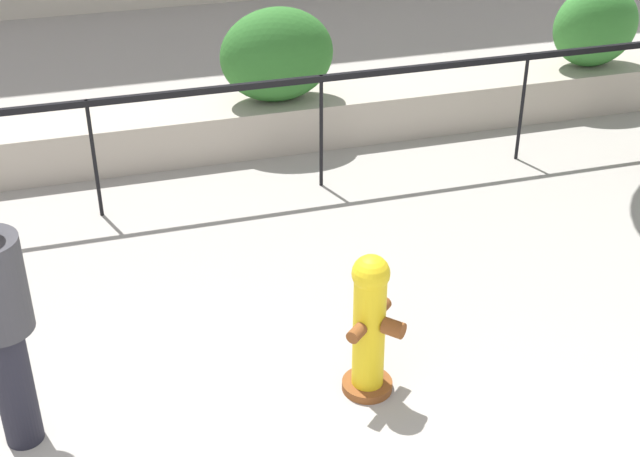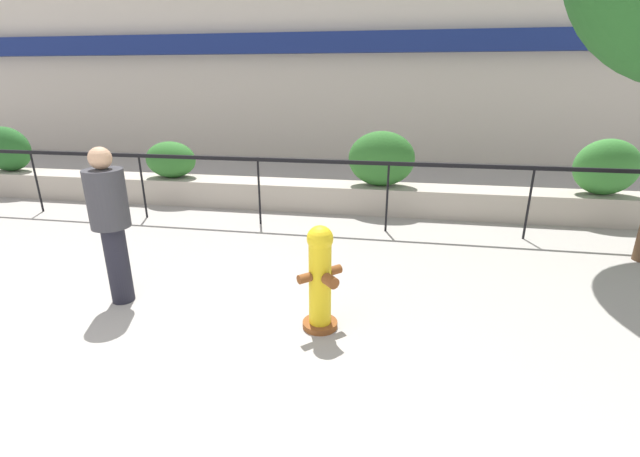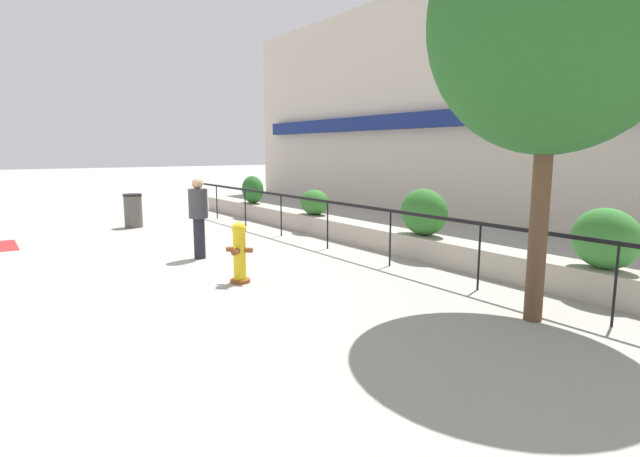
{
  "view_description": "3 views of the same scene",
  "coord_description": "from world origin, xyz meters",
  "px_view_note": "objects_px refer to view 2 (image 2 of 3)",
  "views": [
    {
      "loc": [
        -0.1,
        -2.65,
        4.08
      ],
      "look_at": [
        1.49,
        2.74,
        0.81
      ],
      "focal_mm": 50.0,
      "sensor_mm": 36.0,
      "label": 1
    },
    {
      "loc": [
        2.22,
        -1.84,
        2.37
      ],
      "look_at": [
        1.4,
        2.87,
        0.7
      ],
      "focal_mm": 24.0,
      "sensor_mm": 36.0,
      "label": 2
    },
    {
      "loc": [
        9.39,
        -1.89,
        2.32
      ],
      "look_at": [
        1.97,
        3.3,
        0.88
      ],
      "focal_mm": 28.0,
      "sensor_mm": 36.0,
      "label": 3
    }
  ],
  "objects_px": {
    "pedestrian": "(110,217)",
    "hedge_bush_3": "(606,167)",
    "hedge_bush_0": "(6,149)",
    "hedge_bush_1": "(171,160)",
    "fire_hydrant": "(320,277)",
    "hedge_bush_2": "(381,159)"
  },
  "relations": [
    {
      "from": "pedestrian",
      "to": "hedge_bush_3",
      "type": "bearing_deg",
      "value": 31.62
    },
    {
      "from": "hedge_bush_0",
      "to": "hedge_bush_1",
      "type": "bearing_deg",
      "value": 0.0
    },
    {
      "from": "hedge_bush_3",
      "to": "fire_hydrant",
      "type": "xyz_separation_m",
      "value": [
        -4.17,
        -4.14,
        -0.42
      ]
    },
    {
      "from": "hedge_bush_1",
      "to": "hedge_bush_2",
      "type": "xyz_separation_m",
      "value": [
        4.15,
        0.0,
        0.14
      ]
    },
    {
      "from": "hedge_bush_0",
      "to": "hedge_bush_1",
      "type": "height_order",
      "value": "hedge_bush_0"
    },
    {
      "from": "hedge_bush_1",
      "to": "fire_hydrant",
      "type": "relative_size",
      "value": 0.93
    },
    {
      "from": "hedge_bush_0",
      "to": "hedge_bush_3",
      "type": "relative_size",
      "value": 1.04
    },
    {
      "from": "hedge_bush_0",
      "to": "hedge_bush_1",
      "type": "xyz_separation_m",
      "value": [
        3.75,
        0.0,
        -0.11
      ]
    },
    {
      "from": "hedge_bush_1",
      "to": "hedge_bush_2",
      "type": "relative_size",
      "value": 0.84
    },
    {
      "from": "hedge_bush_0",
      "to": "fire_hydrant",
      "type": "relative_size",
      "value": 1.01
    },
    {
      "from": "hedge_bush_2",
      "to": "fire_hydrant",
      "type": "relative_size",
      "value": 1.11
    },
    {
      "from": "pedestrian",
      "to": "fire_hydrant",
      "type": "bearing_deg",
      "value": -4.17
    },
    {
      "from": "fire_hydrant",
      "to": "hedge_bush_1",
      "type": "bearing_deg",
      "value": 132.07
    },
    {
      "from": "hedge_bush_1",
      "to": "hedge_bush_3",
      "type": "distance_m",
      "value": 7.91
    },
    {
      "from": "hedge_bush_0",
      "to": "hedge_bush_3",
      "type": "height_order",
      "value": "hedge_bush_3"
    },
    {
      "from": "hedge_bush_1",
      "to": "hedge_bush_3",
      "type": "bearing_deg",
      "value": 0.0
    },
    {
      "from": "hedge_bush_1",
      "to": "hedge_bush_2",
      "type": "distance_m",
      "value": 4.15
    },
    {
      "from": "hedge_bush_1",
      "to": "hedge_bush_0",
      "type": "bearing_deg",
      "value": 180.0
    },
    {
      "from": "fire_hydrant",
      "to": "pedestrian",
      "type": "distance_m",
      "value": 2.34
    },
    {
      "from": "fire_hydrant",
      "to": "pedestrian",
      "type": "height_order",
      "value": "pedestrian"
    },
    {
      "from": "hedge_bush_2",
      "to": "fire_hydrant",
      "type": "xyz_separation_m",
      "value": [
        -0.41,
        -4.14,
        -0.45
      ]
    },
    {
      "from": "hedge_bush_0",
      "to": "fire_hydrant",
      "type": "distance_m",
      "value": 8.57
    }
  ]
}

